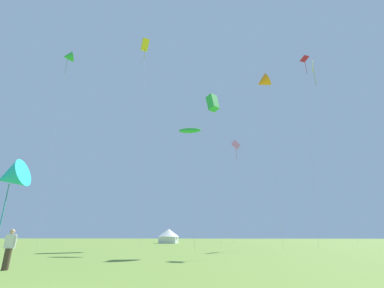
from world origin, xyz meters
TOP-DOWN VIEW (x-y plane):
  - kite_green_delta at (-24.31, 34.95)m, footprint 3.34×3.58m
  - kite_yellow_box at (-9.05, 34.54)m, footprint 3.17×3.40m
  - kite_pink_diamond at (7.39, 55.31)m, footprint 2.81×1.50m
  - kite_cyan_delta at (-15.67, 17.92)m, footprint 3.55×3.32m
  - kite_orange_delta at (10.31, 28.28)m, footprint 2.35×2.06m
  - kite_red_diamond at (17.33, 31.58)m, footprint 2.69×1.16m
  - kite_green_box at (3.03, 35.79)m, footprint 2.37×2.53m
  - kite_green_parafoil at (0.73, 24.21)m, footprint 2.67×1.98m
  - kite_yellow_diamond at (24.64, 47.97)m, footprint 1.98×3.59m
  - person_spectator at (-5.13, 6.80)m, footprint 0.57×0.32m
  - festival_tent_center at (-8.13, 55.83)m, footprint 4.59×4.59m

SIDE VIEW (x-z plane):
  - person_spectator at x=-5.13m, z-range -0.02..1.71m
  - festival_tent_center at x=-8.13m, z-range 0.16..3.14m
  - kite_cyan_delta at x=-15.67m, z-range 2.56..11.07m
  - kite_green_parafoil at x=0.73m, z-range 6.40..20.04m
  - kite_pink_diamond at x=7.39m, z-range 9.89..32.91m
  - kite_orange_delta at x=10.31m, z-range 10.21..32.92m
  - kite_green_box at x=3.03m, z-range 10.63..34.87m
  - kite_red_diamond at x=17.33m, z-range 11.79..39.75m
  - kite_green_delta at x=-24.31m, z-range 16.35..51.44m
  - kite_yellow_box at x=-9.05m, z-range 16.75..52.78m
  - kite_yellow_diamond at x=24.64m, z-range 16.97..55.06m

